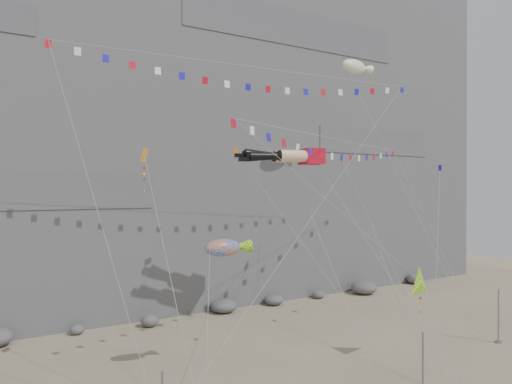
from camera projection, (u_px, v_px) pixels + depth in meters
ground at (339, 364)px, 34.88m from camera, size 120.00×120.00×0.00m
cliff at (166, 86)px, 61.82m from camera, size 80.00×28.00×50.00m
talus_boulders at (224, 306)px, 49.27m from camera, size 60.00×3.00×1.20m
anchor_pole_center at (423, 365)px, 29.24m from camera, size 0.12×0.12×3.82m
anchor_pole_right at (498, 316)px, 39.61m from camera, size 0.12×0.12×4.26m
legs_kite at (289, 156)px, 41.41m from camera, size 7.55×17.55×21.10m
flag_banner_upper at (258, 68)px, 40.24m from camera, size 31.52×11.70×27.42m
flag_banner_lower at (337, 139)px, 41.34m from camera, size 26.76×13.26×20.26m
harlequin_kite at (145, 156)px, 30.63m from camera, size 1.82×8.88×16.32m
fish_windsock at (223, 248)px, 31.98m from camera, size 6.62×7.49×11.78m
delta_kite at (421, 285)px, 35.04m from camera, size 4.45×6.16×8.40m
blimp_windsock at (354, 67)px, 49.02m from camera, size 4.53×13.15×27.16m
small_kite_a at (238, 154)px, 41.04m from camera, size 3.77×16.29×22.09m
small_kite_b at (372, 226)px, 41.35m from camera, size 5.63×10.53×14.55m
small_kite_c at (312, 217)px, 35.14m from camera, size 1.15×8.15×12.82m
small_kite_d at (344, 164)px, 46.16m from camera, size 6.64×17.00×22.85m
small_kite_e at (440, 171)px, 42.44m from camera, size 9.58×7.00×17.80m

